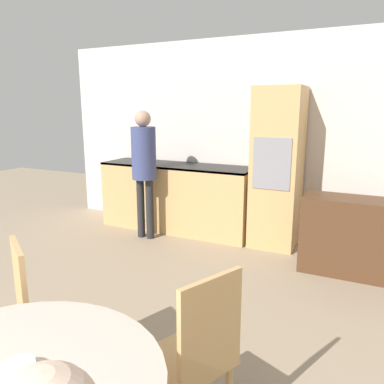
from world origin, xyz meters
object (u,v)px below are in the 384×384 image
Objects in this scene: chair_far_left at (7,318)px; bowl_near at (17,370)px; chair_far_right at (198,352)px; person_standing at (144,160)px; sideboard at (360,237)px; oven_unit at (277,169)px.

chair_far_left is 0.86m from bowl_near.
chair_far_right reaches higher than bowl_near.
bowl_near is (1.55, -3.22, -0.29)m from person_standing.
sideboard is 0.69× the size of person_standing.
oven_unit is 1.68m from person_standing.
oven_unit is 2.04× the size of chair_far_left.
sideboard is 3.41m from bowl_near.
sideboard reaches higher than bowl_near.
sideboard is (1.00, -0.50, -0.57)m from oven_unit.
bowl_near is at bearing -108.06° from sideboard.
person_standing is at bearing 115.71° from bowl_near.
sideboard is at bearing -26.36° from oven_unit.
chair_far_right is (1.11, 0.21, 0.00)m from chair_far_left.
chair_far_right is at bearing -83.14° from oven_unit.
bowl_near is (-1.05, -3.23, 0.35)m from sideboard.
chair_far_left is at bearing -55.81° from chair_far_right.
chair_far_right is 0.83m from bowl_near.
bowl_near is (0.69, -0.47, 0.23)m from chair_far_left.
chair_far_left is (-1.74, -2.76, 0.12)m from sideboard.
person_standing is at bearing -162.56° from oven_unit.
chair_far_left reaches higher than sideboard.
sideboard is at bearing 71.94° from bowl_near.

